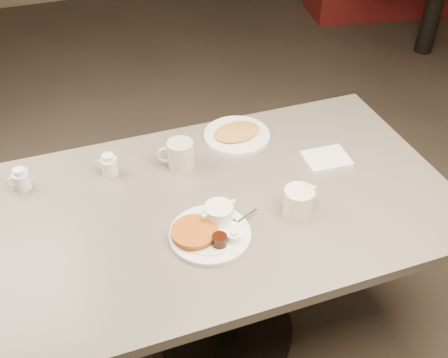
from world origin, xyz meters
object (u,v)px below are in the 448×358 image
object	(u,v)px
creamer_left	(21,180)
hash_plate	(237,134)
main_plate	(210,229)
creamer_right	(109,165)
coffee_mug_near	(299,201)
coffee_mug_far	(180,154)
diner_table	(226,235)

from	to	relation	value
creamer_left	hash_plate	distance (m)	0.79
main_plate	creamer_right	xyz separation A→B (m)	(-0.24, 0.39, 0.01)
coffee_mug_near	coffee_mug_far	world-z (taller)	coffee_mug_far
coffee_mug_near	creamer_right	world-z (taller)	coffee_mug_near
coffee_mug_near	creamer_left	world-z (taller)	coffee_mug_near
diner_table	hash_plate	xyz separation A→B (m)	(0.16, 0.32, 0.18)
coffee_mug_far	hash_plate	world-z (taller)	coffee_mug_far
main_plate	coffee_mug_far	distance (m)	0.36
main_plate	coffee_mug_near	size ratio (longest dim) A/B	2.25
creamer_right	main_plate	bearing A→B (deg)	-59.13
diner_table	coffee_mug_near	world-z (taller)	coffee_mug_near
coffee_mug_near	coffee_mug_far	bearing A→B (deg)	129.50
diner_table	creamer_left	xyz separation A→B (m)	(-0.63, 0.28, 0.21)
main_plate	coffee_mug_near	distance (m)	0.30
diner_table	coffee_mug_near	size ratio (longest dim) A/B	10.25
coffee_mug_near	creamer_right	distance (m)	0.66
main_plate	hash_plate	distance (m)	0.52
creamer_left	creamer_right	xyz separation A→B (m)	(0.29, -0.02, -0.00)
coffee_mug_far	creamer_left	size ratio (longest dim) A/B	1.72
coffee_mug_near	hash_plate	xyz separation A→B (m)	(-0.04, 0.45, -0.03)
coffee_mug_near	coffee_mug_far	size ratio (longest dim) A/B	1.03
coffee_mug_far	hash_plate	xyz separation A→B (m)	(0.25, 0.10, -0.04)
coffee_mug_far	creamer_right	size ratio (longest dim) A/B	1.77
main_plate	coffee_mug_far	world-z (taller)	coffee_mug_far
diner_table	creamer_left	distance (m)	0.72
coffee_mug_far	creamer_right	bearing A→B (deg)	170.61
creamer_right	creamer_left	bearing A→B (deg)	175.95
creamer_left	hash_plate	size ratio (longest dim) A/B	0.28
main_plate	creamer_right	distance (m)	0.46
creamer_left	hash_plate	xyz separation A→B (m)	(0.78, 0.04, -0.02)
main_plate	hash_plate	xyz separation A→B (m)	(0.26, 0.45, -0.01)
coffee_mug_near	creamer_right	size ratio (longest dim) A/B	1.83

